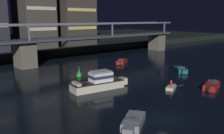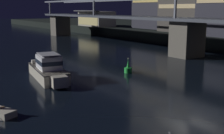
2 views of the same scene
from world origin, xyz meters
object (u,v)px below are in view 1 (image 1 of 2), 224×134
tower_east_low (70,1)px  dinghy_with_paddler (171,87)px  cabin_cruiser_near_left (99,82)px  speedboat_near_center (133,122)px  speedboat_mid_center (212,86)px  speedboat_mid_left (122,62)px  channel_buoy (79,74)px  river_bridge (24,47)px  speedboat_near_right (180,70)px

tower_east_low → dinghy_with_paddler: (-13.42, -49.12, -15.74)m
cabin_cruiser_near_left → tower_east_low: bearing=62.8°
cabin_cruiser_near_left → speedboat_near_center: bearing=-114.3°
speedboat_mid_center → dinghy_with_paddler: 6.33m
speedboat_mid_left → channel_buoy: channel_buoy is taller
speedboat_near_center → channel_buoy: size_ratio=2.74×
river_bridge → speedboat_near_center: size_ratio=20.15×
speedboat_near_center → speedboat_mid_center: bearing=3.6°
tower_east_low → speedboat_near_center: bearing=-116.6°
speedboat_near_center → dinghy_with_paddler: dinghy_with_paddler is taller
river_bridge → dinghy_with_paddler: bearing=-72.3°
tower_east_low → speedboat_near_right: size_ratio=6.06×
cabin_cruiser_near_left → speedboat_mid_left: 21.92m
speedboat_near_center → speedboat_mid_center: (18.71, 1.19, 0.00)m
river_bridge → channel_buoy: (4.02, -14.69, -4.07)m
cabin_cruiser_near_left → channel_buoy: (2.35, 8.90, -0.57)m
dinghy_with_paddler → speedboat_near_center: bearing=-159.6°
channel_buoy → speedboat_mid_left: bearing=16.1°
cabin_cruiser_near_left → speedboat_near_right: 19.87m
channel_buoy → dinghy_with_paddler: bearing=-70.2°
river_bridge → tower_east_low: size_ratio=3.48×
river_bridge → tower_east_low: (23.25, 18.30, 11.48)m
tower_east_low → speedboat_mid_center: size_ratio=5.39×
speedboat_mid_left → speedboat_mid_center: 24.78m
river_bridge → dinghy_with_paddler: 32.63m
river_bridge → dinghy_with_paddler: (9.82, -30.82, -4.27)m
channel_buoy → dinghy_with_paddler: (5.80, -16.12, -0.20)m
tower_east_low → cabin_cruiser_near_left: size_ratio=2.99×
tower_east_low → speedboat_near_right: bearing=-92.3°
speedboat_near_center → speedboat_mid_left: size_ratio=0.99×
river_bridge → dinghy_with_paddler: river_bridge is taller
dinghy_with_paddler → tower_east_low: bearing=74.7°
river_bridge → tower_east_low: tower_east_low is taller
river_bridge → channel_buoy: river_bridge is taller
cabin_cruiser_near_left → speedboat_mid_center: bearing=-40.3°
cabin_cruiser_near_left → dinghy_with_paddler: 10.92m
cabin_cruiser_near_left → speedboat_near_right: size_ratio=2.03×
channel_buoy → dinghy_with_paddler: channel_buoy is taller
tower_east_low → cabin_cruiser_near_left: 49.45m
tower_east_low → channel_buoy: 41.23m
speedboat_near_center → speedboat_mid_center: same height
speedboat_near_right → dinghy_with_paddler: bearing=-153.1°
speedboat_near_center → speedboat_near_right: 27.69m
speedboat_mid_left → dinghy_with_paddler: bearing=-114.4°
speedboat_mid_left → speedboat_near_center: bearing=-132.0°
speedboat_near_center → dinghy_with_paddler: size_ratio=1.71×
cabin_cruiser_near_left → dinghy_with_paddler: cabin_cruiser_near_left is taller
river_bridge → speedboat_mid_left: river_bridge is taller
channel_buoy → speedboat_near_right: bearing=-30.3°
tower_east_low → river_bridge: bearing=-141.8°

